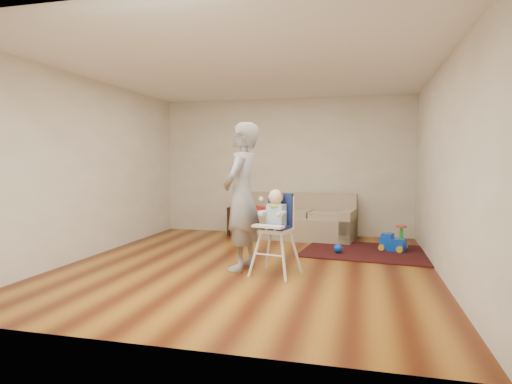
% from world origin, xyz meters
% --- Properties ---
extents(ground, '(5.50, 5.50, 0.00)m').
position_xyz_m(ground, '(0.00, 0.00, 0.00)').
color(ground, '#4A1A08').
rests_on(ground, ground).
extents(room_envelope, '(5.04, 5.52, 2.72)m').
position_xyz_m(room_envelope, '(0.00, 0.53, 1.88)').
color(room_envelope, beige).
rests_on(room_envelope, ground).
extents(sofa, '(2.27, 1.17, 0.84)m').
position_xyz_m(sofa, '(0.31, 2.30, 0.42)').
color(sofa, tan).
rests_on(sofa, ground).
extents(side_table, '(0.55, 0.55, 0.55)m').
position_xyz_m(side_table, '(-0.77, 2.47, 0.28)').
color(side_table, black).
rests_on(side_table, ground).
extents(area_rug, '(2.20, 1.75, 0.02)m').
position_xyz_m(area_rug, '(1.64, 1.29, 0.01)').
color(area_rug, black).
rests_on(area_rug, ground).
extents(ride_on_toy, '(0.45, 0.39, 0.42)m').
position_xyz_m(ride_on_toy, '(2.03, 1.45, 0.22)').
color(ride_on_toy, blue).
rests_on(ride_on_toy, area_rug).
extents(toy_ball, '(0.13, 0.13, 0.13)m').
position_xyz_m(toy_ball, '(1.17, 1.04, 0.08)').
color(toy_ball, blue).
rests_on(toy_ball, area_rug).
extents(high_chair, '(0.62, 0.62, 1.11)m').
position_xyz_m(high_chair, '(0.47, -0.43, 0.53)').
color(high_chair, white).
rests_on(high_chair, ground).
extents(adult, '(0.53, 0.76, 1.97)m').
position_xyz_m(adult, '(-0.04, -0.24, 0.98)').
color(adult, gray).
rests_on(adult, ground).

